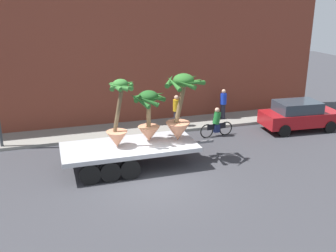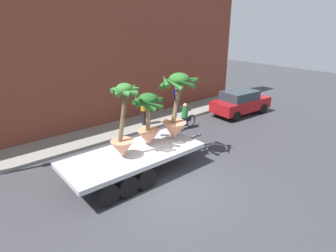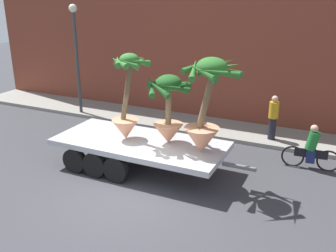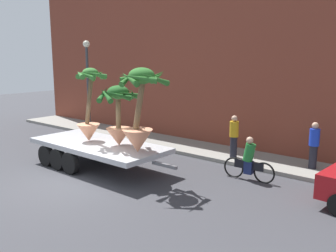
{
  "view_description": "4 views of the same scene",
  "coord_description": "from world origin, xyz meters",
  "px_view_note": "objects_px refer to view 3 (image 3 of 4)",
  "views": [
    {
      "loc": [
        -3.59,
        -13.22,
        6.8
      ],
      "look_at": [
        1.11,
        1.68,
        1.59
      ],
      "focal_mm": 41.69,
      "sensor_mm": 36.0,
      "label": 1
    },
    {
      "loc": [
        -5.94,
        -6.87,
        5.83
      ],
      "look_at": [
        1.1,
        1.48,
        1.69
      ],
      "focal_mm": 30.05,
      "sensor_mm": 36.0,
      "label": 2
    },
    {
      "loc": [
        5.0,
        -8.22,
        5.52
      ],
      "look_at": [
        0.3,
        1.75,
        1.55
      ],
      "focal_mm": 40.39,
      "sensor_mm": 36.0,
      "label": 3
    },
    {
      "loc": [
        9.97,
        -7.09,
        4.18
      ],
      "look_at": [
        2.35,
        2.08,
        1.9
      ],
      "focal_mm": 39.23,
      "sensor_mm": 36.0,
      "label": 4
    }
  ],
  "objects_px": {
    "potted_palm_middle": "(127,102)",
    "flatbed_trailer": "(133,146)",
    "cyclist": "(311,149)",
    "street_lamp": "(76,45)",
    "potted_palm_rear": "(168,109)",
    "pedestrian_near_gate": "(273,117)",
    "potted_palm_front": "(206,108)"
  },
  "relations": [
    {
      "from": "potted_palm_middle",
      "to": "flatbed_trailer",
      "type": "bearing_deg",
      "value": 15.74
    },
    {
      "from": "cyclist",
      "to": "street_lamp",
      "type": "distance_m",
      "value": 10.69
    },
    {
      "from": "flatbed_trailer",
      "to": "potted_palm_middle",
      "type": "bearing_deg",
      "value": -164.26
    },
    {
      "from": "potted_palm_rear",
      "to": "street_lamp",
      "type": "bearing_deg",
      "value": 150.22
    },
    {
      "from": "potted_palm_rear",
      "to": "cyclist",
      "type": "bearing_deg",
      "value": 27.85
    },
    {
      "from": "potted_palm_middle",
      "to": "street_lamp",
      "type": "relative_size",
      "value": 0.58
    },
    {
      "from": "potted_palm_rear",
      "to": "pedestrian_near_gate",
      "type": "distance_m",
      "value": 4.76
    },
    {
      "from": "potted_palm_middle",
      "to": "cyclist",
      "type": "bearing_deg",
      "value": 24.16
    },
    {
      "from": "potted_palm_front",
      "to": "street_lamp",
      "type": "xyz_separation_m",
      "value": [
        -7.49,
        3.78,
        0.86
      ]
    },
    {
      "from": "potted_palm_middle",
      "to": "street_lamp",
      "type": "distance_m",
      "value": 6.26
    },
    {
      "from": "potted_palm_rear",
      "to": "street_lamp",
      "type": "xyz_separation_m",
      "value": [
        -6.18,
        3.54,
        1.12
      ]
    },
    {
      "from": "potted_palm_front",
      "to": "pedestrian_near_gate",
      "type": "relative_size",
      "value": 1.66
    },
    {
      "from": "flatbed_trailer",
      "to": "pedestrian_near_gate",
      "type": "distance_m",
      "value": 5.53
    },
    {
      "from": "flatbed_trailer",
      "to": "street_lamp",
      "type": "bearing_deg",
      "value": 143.24
    },
    {
      "from": "potted_palm_rear",
      "to": "pedestrian_near_gate",
      "type": "height_order",
      "value": "potted_palm_rear"
    },
    {
      "from": "potted_palm_front",
      "to": "street_lamp",
      "type": "distance_m",
      "value": 8.43
    },
    {
      "from": "pedestrian_near_gate",
      "to": "street_lamp",
      "type": "xyz_separation_m",
      "value": [
        -8.71,
        -0.35,
        2.19
      ]
    },
    {
      "from": "cyclist",
      "to": "potted_palm_middle",
      "type": "bearing_deg",
      "value": -155.84
    },
    {
      "from": "flatbed_trailer",
      "to": "potted_palm_rear",
      "type": "xyz_separation_m",
      "value": [
        1.16,
        0.22,
        1.35
      ]
    },
    {
      "from": "cyclist",
      "to": "pedestrian_near_gate",
      "type": "bearing_deg",
      "value": 132.46
    },
    {
      "from": "pedestrian_near_gate",
      "to": "potted_palm_middle",
      "type": "bearing_deg",
      "value": -132.74
    },
    {
      "from": "street_lamp",
      "to": "potted_palm_middle",
      "type": "bearing_deg",
      "value": -37.92
    },
    {
      "from": "flatbed_trailer",
      "to": "potted_palm_middle",
      "type": "distance_m",
      "value": 1.47
    },
    {
      "from": "potted_palm_front",
      "to": "cyclist",
      "type": "distance_m",
      "value": 4.07
    },
    {
      "from": "potted_palm_front",
      "to": "street_lamp",
      "type": "height_order",
      "value": "street_lamp"
    },
    {
      "from": "flatbed_trailer",
      "to": "potted_palm_rear",
      "type": "relative_size",
      "value": 2.99
    },
    {
      "from": "street_lamp",
      "to": "potted_palm_rear",
      "type": "bearing_deg",
      "value": -29.78
    },
    {
      "from": "flatbed_trailer",
      "to": "potted_palm_front",
      "type": "relative_size",
      "value": 2.29
    },
    {
      "from": "cyclist",
      "to": "street_lamp",
      "type": "bearing_deg",
      "value": 172.41
    },
    {
      "from": "cyclist",
      "to": "street_lamp",
      "type": "xyz_separation_m",
      "value": [
        -10.29,
        1.37,
        2.56
      ]
    },
    {
      "from": "potted_palm_rear",
      "to": "potted_palm_middle",
      "type": "height_order",
      "value": "potted_palm_middle"
    },
    {
      "from": "potted_palm_rear",
      "to": "street_lamp",
      "type": "relative_size",
      "value": 0.45
    }
  ]
}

